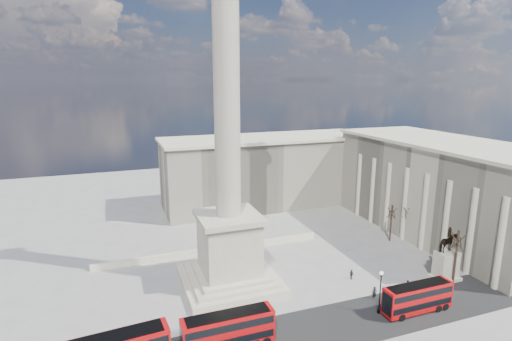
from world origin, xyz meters
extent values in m
plane|color=#989690|center=(0.00, 0.00, 0.00)|extent=(180.00, 180.00, 0.00)
cube|color=#262626|center=(5.00, -10.00, 0.00)|extent=(120.00, 9.00, 0.01)
cube|color=beige|center=(0.00, 5.00, 0.50)|extent=(14.00, 14.00, 1.00)
cube|color=beige|center=(0.00, 5.00, 1.25)|extent=(12.00, 12.00, 0.50)
cube|color=beige|center=(0.00, 5.00, 1.75)|extent=(10.00, 10.00, 0.50)
cube|color=beige|center=(0.00, 5.00, 6.00)|extent=(8.00, 8.00, 8.00)
cube|color=beige|center=(0.00, 5.00, 10.40)|extent=(9.00, 9.00, 0.80)
cylinder|color=#B5AD96|center=(0.00, 5.00, 27.80)|extent=(3.60, 3.60, 34.00)
cube|color=beige|center=(0.00, 16.00, 0.55)|extent=(40.00, 0.60, 1.10)
cube|color=#B9B497|center=(45.00, 10.00, 9.00)|extent=(18.00, 45.00, 18.00)
cube|color=beige|center=(45.00, 10.00, 18.30)|extent=(19.00, 46.00, 0.60)
cube|color=#B9B497|center=(20.00, 40.00, 8.00)|extent=(50.00, 16.00, 16.00)
cube|color=beige|center=(20.00, 40.00, 16.30)|extent=(51.00, 17.00, 0.60)
cube|color=black|center=(-16.75, -9.88, 4.64)|extent=(10.53, 3.23, 0.06)
cube|color=#B3090B|center=(-4.40, -9.53, 2.28)|extent=(10.58, 2.45, 3.89)
cube|color=black|center=(-4.40, -9.53, 1.59)|extent=(10.16, 2.51, 0.86)
cube|color=black|center=(-4.40, -9.53, 3.31)|extent=(10.16, 2.51, 0.86)
cube|color=black|center=(-4.40, -9.53, 4.26)|extent=(9.52, 2.21, 0.06)
cylinder|color=black|center=(-1.44, -9.51, 0.53)|extent=(1.07, 2.53, 1.06)
cylinder|color=black|center=(-0.17, -9.51, 0.53)|extent=(1.07, 2.53, 1.06)
cube|color=#B3090B|center=(20.93, -11.01, 2.09)|extent=(9.71, 2.24, 3.57)
cube|color=black|center=(20.93, -11.01, 1.45)|extent=(9.32, 2.30, 0.79)
cube|color=black|center=(20.93, -11.01, 3.04)|extent=(9.32, 2.30, 0.79)
cube|color=black|center=(20.93, -11.01, 3.91)|extent=(8.74, 2.02, 0.05)
cylinder|color=black|center=(17.73, -11.02, 0.48)|extent=(0.98, 2.33, 0.97)
cylinder|color=black|center=(23.64, -11.00, 0.48)|extent=(0.98, 2.33, 0.97)
cylinder|color=black|center=(24.81, -11.00, 0.48)|extent=(0.98, 2.33, 0.97)
cylinder|color=black|center=(16.06, -9.59, 0.23)|extent=(0.40, 0.40, 0.46)
cylinder|color=black|center=(16.06, -9.59, 2.75)|extent=(0.15, 0.15, 5.49)
cylinder|color=black|center=(16.06, -9.59, 5.40)|extent=(0.27, 0.27, 0.27)
sphere|color=silver|center=(16.06, -9.59, 5.72)|extent=(0.51, 0.51, 0.51)
cube|color=beige|center=(31.36, -5.32, 0.25)|extent=(4.07, 3.05, 0.51)
cube|color=beige|center=(31.36, -5.32, 2.24)|extent=(3.25, 2.24, 4.48)
imported|color=black|center=(31.36, -5.32, 5.85)|extent=(3.50, 2.18, 2.75)
cylinder|color=black|center=(31.36, -5.32, 7.52)|extent=(0.51, 0.51, 1.22)
sphere|color=black|center=(31.36, -5.32, 8.27)|extent=(0.37, 0.37, 0.37)
cylinder|color=#332319|center=(31.57, -6.72, 4.19)|extent=(0.34, 0.34, 8.38)
cylinder|color=#332319|center=(36.27, 9.42, 3.53)|extent=(0.33, 0.33, 7.07)
cylinder|color=#332319|center=(33.14, 9.94, 3.56)|extent=(0.30, 0.30, 7.11)
imported|color=black|center=(17.63, -6.50, 0.94)|extent=(0.72, 0.50, 1.89)
imported|color=black|center=(23.37, -6.38, 0.86)|extent=(1.06, 1.05, 1.73)
imported|color=black|center=(17.85, -0.47, 0.80)|extent=(0.58, 0.99, 1.59)
camera|label=1|loc=(-15.08, -48.14, 29.86)|focal=28.00mm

